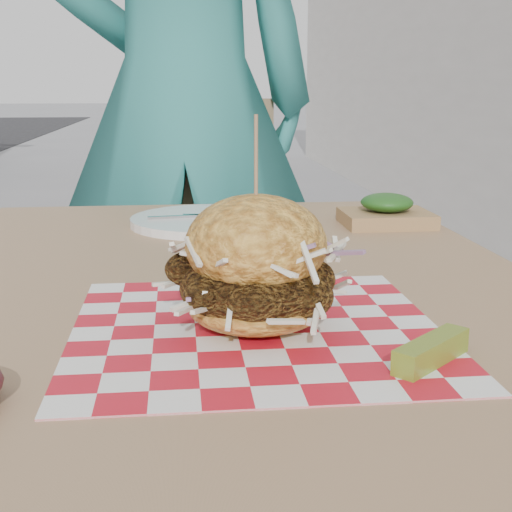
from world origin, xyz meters
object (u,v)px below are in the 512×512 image
object	(u,v)px
patio_chair	(195,253)
diner	(183,99)
sandwich	(256,271)
patio_table	(224,344)

from	to	relation	value
patio_chair	diner	bearing A→B (deg)	115.85
sandwich	patio_chair	bearing A→B (deg)	91.62
diner	patio_table	world-z (taller)	diner
patio_chair	sandwich	size ratio (longest dim) A/B	4.58
diner	patio_chair	distance (m)	0.40
patio_table	sandwich	distance (m)	0.22
patio_chair	patio_table	bearing A→B (deg)	-96.08
patio_table	sandwich	size ratio (longest dim) A/B	5.78
patio_chair	sandwich	distance (m)	1.21
patio_chair	sandwich	xyz separation A→B (m)	(0.03, -1.18, 0.26)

